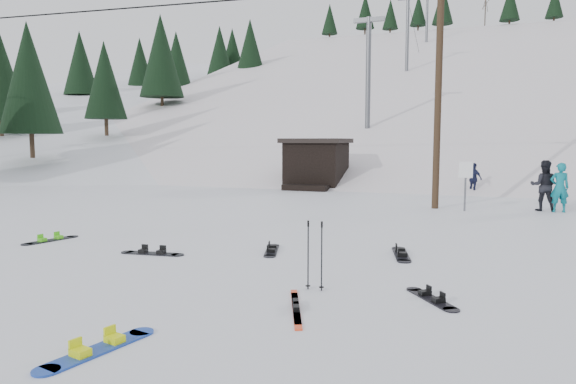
% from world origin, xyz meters
% --- Properties ---
extents(ground, '(200.00, 200.00, 0.00)m').
position_xyz_m(ground, '(0.00, 0.00, 0.00)').
color(ground, white).
rests_on(ground, ground).
extents(ski_slope, '(60.00, 85.24, 65.97)m').
position_xyz_m(ski_slope, '(0.00, 55.00, -12.00)').
color(ski_slope, silver).
rests_on(ski_slope, ground).
extents(ridge_left, '(47.54, 95.03, 58.38)m').
position_xyz_m(ridge_left, '(-36.00, 48.00, -11.00)').
color(ridge_left, white).
rests_on(ridge_left, ground).
extents(treeline_left, '(20.00, 64.00, 10.00)m').
position_xyz_m(treeline_left, '(-34.00, 40.00, 0.00)').
color(treeline_left, black).
rests_on(treeline_left, ground).
extents(treeline_crest, '(50.00, 6.00, 10.00)m').
position_xyz_m(treeline_crest, '(0.00, 86.00, 0.00)').
color(treeline_crest, black).
rests_on(treeline_crest, ski_slope).
extents(utility_pole, '(2.00, 0.26, 9.00)m').
position_xyz_m(utility_pole, '(2.00, 14.00, 4.68)').
color(utility_pole, '#3A2819').
rests_on(utility_pole, ground).
extents(trail_sign, '(0.50, 0.09, 1.85)m').
position_xyz_m(trail_sign, '(3.10, 13.58, 1.27)').
color(trail_sign, '#595B60').
rests_on(trail_sign, ground).
extents(lift_hut, '(3.40, 4.10, 2.75)m').
position_xyz_m(lift_hut, '(-5.00, 20.94, 1.36)').
color(lift_hut, black).
rests_on(lift_hut, ground).
extents(lift_tower_near, '(2.20, 0.36, 8.00)m').
position_xyz_m(lift_tower_near, '(-4.00, 30.00, 7.86)').
color(lift_tower_near, '#595B60').
rests_on(lift_tower_near, ski_slope).
extents(lift_tower_mid, '(2.20, 0.36, 8.00)m').
position_xyz_m(lift_tower_mid, '(-4.00, 50.00, 14.36)').
color(lift_tower_mid, '#595B60').
rests_on(lift_tower_mid, ski_slope).
extents(lift_tower_far, '(2.20, 0.36, 8.00)m').
position_xyz_m(lift_tower_far, '(-4.00, 70.00, 20.86)').
color(lift_tower_far, '#595B60').
rests_on(lift_tower_far, ski_slope).
extents(hero_snowboard, '(0.62, 1.69, 0.12)m').
position_xyz_m(hero_snowboard, '(-0.86, -1.59, 0.03)').
color(hero_snowboard, '#1C42B6').
rests_on(hero_snowboard, ground).
extents(hero_skis, '(0.80, 1.80, 0.10)m').
position_xyz_m(hero_skis, '(0.93, 0.81, 0.03)').
color(hero_skis, red).
rests_on(hero_skis, ground).
extents(ski_poles, '(0.34, 0.09, 1.23)m').
position_xyz_m(ski_poles, '(0.89, 1.89, 0.63)').
color(ski_poles, black).
rests_on(ski_poles, ground).
extents(board_scatter_a, '(1.56, 0.45, 0.11)m').
position_xyz_m(board_scatter_a, '(-3.50, 3.30, 0.03)').
color(board_scatter_a, black).
rests_on(board_scatter_a, ground).
extents(board_scatter_b, '(0.64, 1.43, 0.10)m').
position_xyz_m(board_scatter_b, '(-1.02, 4.57, 0.03)').
color(board_scatter_b, black).
rests_on(board_scatter_b, ground).
extents(board_scatter_c, '(0.59, 1.52, 0.11)m').
position_xyz_m(board_scatter_c, '(-6.96, 3.71, 0.03)').
color(board_scatter_c, black).
rests_on(board_scatter_c, ground).
extents(board_scatter_d, '(0.94, 1.17, 0.10)m').
position_xyz_m(board_scatter_d, '(2.88, 2.02, 0.03)').
color(board_scatter_d, black).
rests_on(board_scatter_d, ground).
extents(board_scatter_f, '(0.63, 1.63, 0.12)m').
position_xyz_m(board_scatter_f, '(1.93, 5.21, 0.03)').
color(board_scatter_f, black).
rests_on(board_scatter_f, ground).
extents(skier_teal, '(0.73, 0.54, 1.83)m').
position_xyz_m(skier_teal, '(6.35, 14.45, 0.91)').
color(skier_teal, '#0C6D7A').
rests_on(skier_teal, ground).
extents(skier_dark, '(0.96, 0.76, 1.90)m').
position_xyz_m(skier_dark, '(5.85, 14.66, 0.95)').
color(skier_dark, black).
rests_on(skier_dark, ground).
extents(skier_navy, '(0.95, 0.85, 1.55)m').
position_xyz_m(skier_navy, '(3.34, 19.95, 0.77)').
color(skier_navy, '#191E3F').
rests_on(skier_navy, ground).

